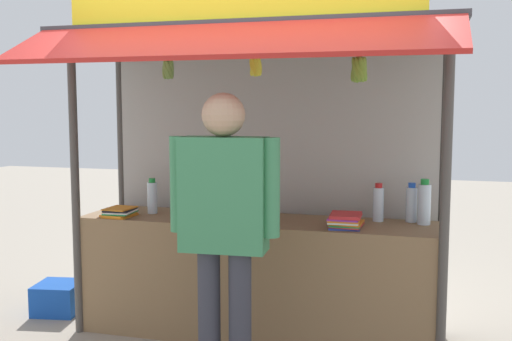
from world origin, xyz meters
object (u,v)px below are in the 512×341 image
Objects in this scene: water_bottle_back_left at (185,192)px; water_bottle_rear_center at (268,204)px; banana_bunch_inner_left at (359,69)px; vendor_person at (224,214)px; banana_bunch_rightmost at (168,69)px; banana_bunch_inner_right at (256,66)px; water_bottle_far_left at (411,204)px; water_bottle_front_left at (378,203)px; water_bottle_center at (424,203)px; magazine_stack_right at (120,212)px; water_bottle_front_right at (152,197)px; magazine_stack_mid_right at (345,221)px; plastic_crate at (59,298)px; magazine_stack_back_right at (220,217)px.

water_bottle_back_left reaches higher than water_bottle_rear_center.
banana_bunch_inner_left reaches higher than vendor_person.
banana_bunch_inner_right is at bearing -0.10° from banana_bunch_rightmost.
water_bottle_far_left is at bearing -138.02° from vendor_person.
water_bottle_front_left is at bearing -1.35° from water_bottle_back_left.
vendor_person is (-1.10, -0.98, 0.04)m from water_bottle_center.
water_bottle_front_left reaches higher than magazine_stack_right.
water_bottle_front_right is at bearing -174.81° from water_bottle_front_left.
magazine_stack_mid_right is 0.78× the size of plastic_crate.
vendor_person is at bearing -26.85° from plastic_crate.
water_bottle_back_left is 0.52m from magazine_stack_right.
water_bottle_front_left is at bearing 5.19° from water_bottle_front_right.
magazine_stack_back_right is at bearing -72.48° from vendor_person.
water_bottle_front_left is 0.16× the size of vendor_person.
water_bottle_rear_center is 1.20m from banana_bunch_inner_left.
banana_bunch_rightmost is 0.86× the size of banana_bunch_inner_left.
water_bottle_rear_center is at bearing -168.83° from water_bottle_front_left.
water_bottle_front_left is 0.35m from magazine_stack_mid_right.
magazine_stack_right is at bearing -133.74° from water_bottle_back_left.
magazine_stack_back_right is 1.21× the size of banana_bunch_inner_right.
water_bottle_rear_center is 0.91× the size of magazine_stack_mid_right.
magazine_stack_back_right is 0.77× the size of plastic_crate.
water_bottle_rear_center is at bearing 35.78° from banana_bunch_rightmost.
water_bottle_rear_center is at bearing -0.09° from plastic_crate.
plastic_crate is at bearing 164.30° from magazine_stack_right.
banana_bunch_inner_right reaches higher than water_bottle_front_right.
water_bottle_far_left is at bearing 143.04° from water_bottle_center.
water_bottle_rear_center is 0.87m from vendor_person.
water_bottle_far_left is (0.22, 0.03, 0.00)m from water_bottle_front_left.
banana_bunch_inner_right is at bearing -23.95° from water_bottle_front_right.
plastic_crate is at bearing 176.60° from magazine_stack_mid_right.
water_bottle_far_left is 1.90m from banana_bunch_rightmost.
banana_bunch_inner_left reaches higher than plastic_crate.
water_bottle_center is at bearing 6.41° from water_bottle_rear_center.
magazine_stack_back_right is at bearing -177.55° from magazine_stack_mid_right.
water_bottle_center is 2.94m from plastic_crate.
water_bottle_far_left is 2.86m from plastic_crate.
water_bottle_rear_center is 1.94m from plastic_crate.
water_bottle_front_right is 1.85m from banana_bunch_inner_left.
water_bottle_front_left is 0.90× the size of water_bottle_back_left.
water_bottle_front_left is 1.11m from magazine_stack_back_right.
water_bottle_front_left is 1.29m from vendor_person.
vendor_person is at bearing -138.20° from water_bottle_center.
magazine_stack_right is at bearing 168.37° from banana_bunch_inner_right.
magazine_stack_mid_right is at bearing -124.04° from water_bottle_front_left.
magazine_stack_right is at bearing -15.70° from plastic_crate.
water_bottle_front_right is at bearing -48.81° from vendor_person.
magazine_stack_back_right is 1.16× the size of banana_bunch_rightmost.
banana_bunch_inner_right is at bearing -101.48° from vendor_person.
water_bottle_front_right is at bearing -176.48° from water_bottle_center.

